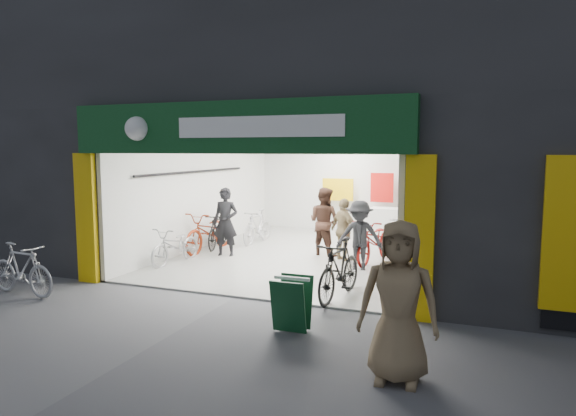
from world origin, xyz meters
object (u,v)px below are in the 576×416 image
Objects in this scene: sandwich_board at (292,303)px; parked_bike at (22,269)px; bike_left_front at (176,246)px; pedestrian_near at (398,302)px; bike_right_front at (339,270)px.

parked_bike is at bearing 179.35° from sandwich_board.
bike_left_front is 3.42m from parked_bike.
pedestrian_near is at bearing -92.71° from parked_bike.
parked_bike is 7.08m from pedestrian_near.
parked_bike is 2.04× the size of sandwich_board.
parked_bike is at bearing 168.07° from pedestrian_near.
bike_left_front is 5.18m from sandwich_board.
bike_left_front is at bearing 140.32° from pedestrian_near.
bike_right_front is 2.26× the size of sandwich_board.
sandwich_board is at bearing -33.14° from bike_left_front.
bike_right_front is at bearing -65.49° from parked_bike.
bike_right_front is at bearing 82.47° from sandwich_board.
sandwich_board is (-0.21, -1.83, -0.10)m from bike_right_front.
bike_right_front is at bearing -12.63° from bike_left_front.
pedestrian_near reaches higher than bike_left_front.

